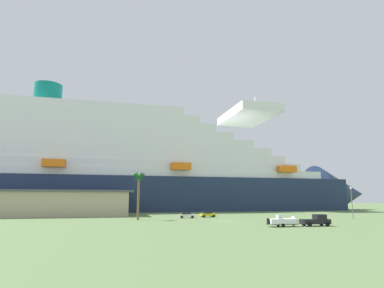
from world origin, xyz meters
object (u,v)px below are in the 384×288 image
pickup_truck (316,220)px  palm_tree (139,183)px  parked_car_yellow_taxi (208,214)px  street_lamp (352,198)px  small_boat_on_trailer (285,221)px  parked_car_white_van (187,215)px  cruise_ship (114,170)px

pickup_truck → palm_tree: palm_tree is taller
pickup_truck → parked_car_yellow_taxi: 36.65m
street_lamp → parked_car_yellow_taxi: 38.37m
small_boat_on_trailer → parked_car_yellow_taxi: size_ratio=1.56×
small_boat_on_trailer → street_lamp: bearing=34.0°
palm_tree → street_lamp: 54.93m
palm_tree → parked_car_white_van: (13.19, 5.95, -8.39)m
small_boat_on_trailer → pickup_truck: bearing=2.7°
pickup_truck → street_lamp: size_ratio=0.69×
palm_tree → parked_car_yellow_taxi: size_ratio=2.58×
street_lamp → palm_tree: bearing=173.2°
cruise_ship → parked_car_yellow_taxi: cruise_ship is taller
pickup_truck → street_lamp: bearing=41.0°
parked_car_white_van → pickup_truck: bearing=-55.8°
small_boat_on_trailer → palm_tree: 37.78m
cruise_ship → parked_car_white_van: 61.10m
palm_tree → small_boat_on_trailer: bearing=-42.1°
cruise_ship → parked_car_white_van: bearing=-66.0°
parked_car_yellow_taxi → pickup_truck: bearing=-67.5°
palm_tree → parked_car_yellow_taxi: bearing=25.5°
pickup_truck → small_boat_on_trailer: bearing=-177.3°
parked_car_yellow_taxi → small_boat_on_trailer: bearing=-77.5°
small_boat_on_trailer → parked_car_yellow_taxi: bearing=102.5°
small_boat_on_trailer → cruise_ship: bearing=114.3°
pickup_truck → parked_car_white_van: pickup_truck is taller
pickup_truck → small_boat_on_trailer: (-6.48, -0.31, -0.08)m
cruise_ship → street_lamp: 93.62m
palm_tree → street_lamp: palm_tree is taller
street_lamp → parked_car_white_van: (-41.21, 12.45, -4.49)m
palm_tree → parked_car_white_van: 16.73m
cruise_ship → palm_tree: 61.16m
pickup_truck → palm_tree: size_ratio=0.48×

